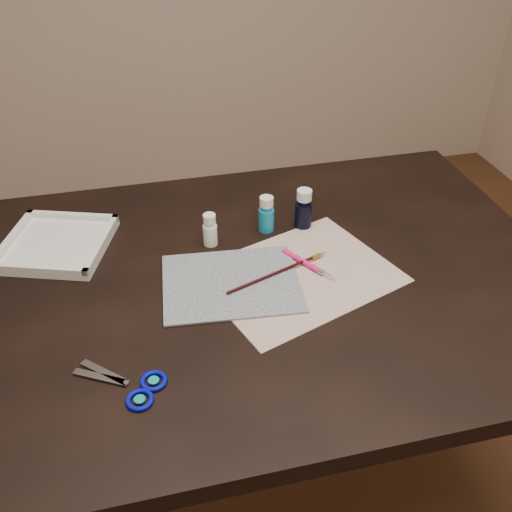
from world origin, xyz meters
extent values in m
cube|color=#422614|center=(0.00, 0.00, -0.01)|extent=(3.50, 3.50, 0.02)
cube|color=black|center=(0.00, 0.00, 0.38)|extent=(1.30, 0.90, 0.75)
cube|color=white|center=(0.09, -0.02, 0.75)|extent=(0.45, 0.40, 0.00)
cube|color=black|center=(-0.06, -0.02, 0.75)|extent=(0.30, 0.25, 0.00)
cylinder|color=white|center=(-0.07, 0.13, 0.79)|extent=(0.04, 0.04, 0.08)
cylinder|color=#1186AE|center=(0.06, 0.16, 0.79)|extent=(0.04, 0.04, 0.09)
cylinder|color=black|center=(0.15, 0.16, 0.80)|extent=(0.04, 0.04, 0.10)
cube|color=white|center=(-0.41, 0.20, 0.76)|extent=(0.28, 0.28, 0.03)
camera|label=1|loc=(-0.22, -0.91, 1.49)|focal=40.00mm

